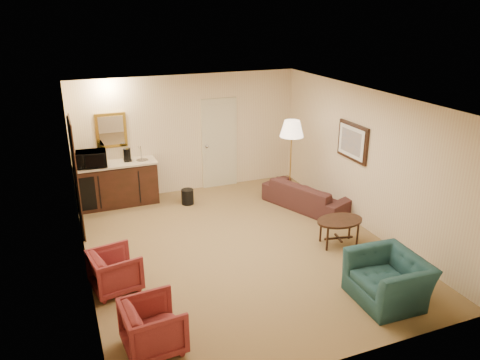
# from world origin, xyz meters

# --- Properties ---
(ground) EXTENTS (6.00, 6.00, 0.00)m
(ground) POSITION_xyz_m (0.00, 0.00, 0.00)
(ground) COLOR olive
(ground) RESTS_ON ground
(room_walls) EXTENTS (5.02, 6.01, 2.61)m
(room_walls) POSITION_xyz_m (-0.10, 0.77, 1.72)
(room_walls) COLOR beige
(room_walls) RESTS_ON ground
(wetbar_cabinet) EXTENTS (1.64, 0.58, 0.92)m
(wetbar_cabinet) POSITION_xyz_m (-1.65, 2.72, 0.46)
(wetbar_cabinet) COLOR #381911
(wetbar_cabinet) RESTS_ON ground
(sofa) EXTENTS (1.23, 1.95, 0.74)m
(sofa) POSITION_xyz_m (1.95, 1.09, 0.37)
(sofa) COLOR black
(sofa) RESTS_ON ground
(teal_armchair) EXTENTS (0.70, 1.05, 0.90)m
(teal_armchair) POSITION_xyz_m (1.40, -2.20, 0.45)
(teal_armchair) COLOR #204751
(teal_armchair) RESTS_ON ground
(rose_chair_near) EXTENTS (0.73, 0.76, 0.68)m
(rose_chair_near) POSITION_xyz_m (-2.15, -0.50, 0.34)
(rose_chair_near) COLOR maroon
(rose_chair_near) RESTS_ON ground
(rose_chair_far) EXTENTS (0.70, 0.74, 0.71)m
(rose_chair_far) POSITION_xyz_m (-1.90, -1.99, 0.36)
(rose_chair_far) COLOR maroon
(rose_chair_far) RESTS_ON ground
(coffee_table) EXTENTS (0.93, 0.72, 0.48)m
(coffee_table) POSITION_xyz_m (1.67, -0.53, 0.24)
(coffee_table) COLOR #321910
(coffee_table) RESTS_ON ground
(floor_lamp) EXTENTS (0.63, 0.63, 1.82)m
(floor_lamp) POSITION_xyz_m (1.70, 1.40, 0.91)
(floor_lamp) COLOR #B88F3D
(floor_lamp) RESTS_ON ground
(waste_bin) EXTENTS (0.34, 0.34, 0.32)m
(waste_bin) POSITION_xyz_m (-0.30, 2.20, 0.16)
(waste_bin) COLOR black
(waste_bin) RESTS_ON ground
(microwave) EXTENTS (0.61, 0.36, 0.40)m
(microwave) POSITION_xyz_m (-2.12, 2.66, 1.12)
(microwave) COLOR black
(microwave) RESTS_ON wetbar_cabinet
(coffee_maker) EXTENTS (0.19, 0.19, 0.28)m
(coffee_maker) POSITION_xyz_m (-1.40, 2.74, 1.06)
(coffee_maker) COLOR black
(coffee_maker) RESTS_ON wetbar_cabinet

